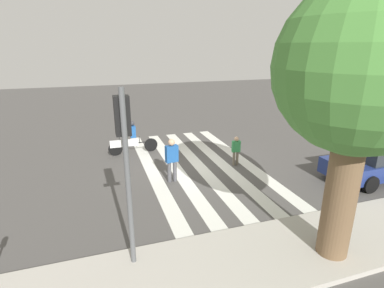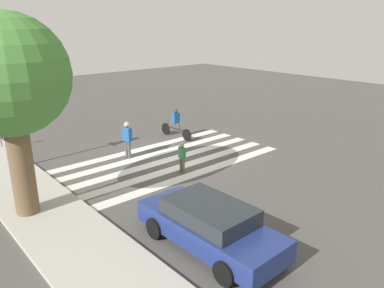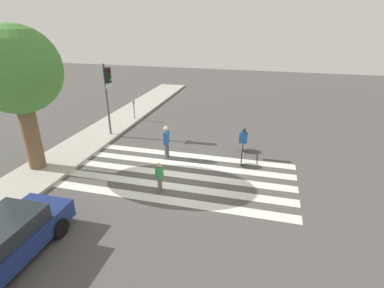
% 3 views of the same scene
% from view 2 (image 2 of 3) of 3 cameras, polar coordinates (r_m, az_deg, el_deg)
% --- Properties ---
extents(ground_plane, '(60.00, 60.00, 0.00)m').
position_cam_2_polar(ground_plane, '(17.32, -3.53, -2.39)').
color(ground_plane, '#4C4947').
extents(sidewalk_curb, '(36.00, 2.50, 0.14)m').
position_cam_2_polar(sidewalk_curb, '(14.66, -23.41, -7.56)').
color(sidewalk_curb, '#ADA89E').
rests_on(sidewalk_curb, ground_plane).
extents(crosswalk_stripes, '(4.69, 10.00, 0.01)m').
position_cam_2_polar(crosswalk_stripes, '(17.31, -3.53, -2.38)').
color(crosswalk_stripes, silver).
rests_on(crosswalk_stripes, ground_plane).
extents(traffic_light, '(0.60, 0.50, 4.24)m').
position_cam_2_polar(traffic_light, '(17.34, -25.60, 6.10)').
color(traffic_light, '#515456').
rests_on(traffic_light, ground_plane).
extents(street_tree, '(3.64, 3.64, 6.40)m').
position_cam_2_polar(street_tree, '(12.28, -26.19, 8.95)').
color(street_tree, brown).
rests_on(street_tree, ground_plane).
extents(pedestrian_child_with_backpack, '(0.50, 0.29, 1.71)m').
position_cam_2_polar(pedestrian_child_with_backpack, '(17.54, -9.84, 0.97)').
color(pedestrian_child_with_backpack, '#4C4C51').
rests_on(pedestrian_child_with_backpack, ground_plane).
extents(pedestrian_adult_yellow_jacket, '(0.38, 0.23, 1.30)m').
position_cam_2_polar(pedestrian_adult_yellow_jacket, '(15.64, -1.52, -1.78)').
color(pedestrian_adult_yellow_jacket, '#6B6051').
rests_on(pedestrian_adult_yellow_jacket, ground_plane).
extents(cyclist_near_curb, '(2.38, 0.41, 1.61)m').
position_cam_2_polar(cyclist_near_curb, '(20.35, -2.49, 3.31)').
color(cyclist_near_curb, black).
rests_on(cyclist_near_curb, ground_plane).
extents(car_parked_far_curb, '(4.52, 1.95, 1.35)m').
position_cam_2_polar(car_parked_far_curb, '(10.60, 2.63, -12.19)').
color(car_parked_far_curb, navy).
rests_on(car_parked_far_curb, ground_plane).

